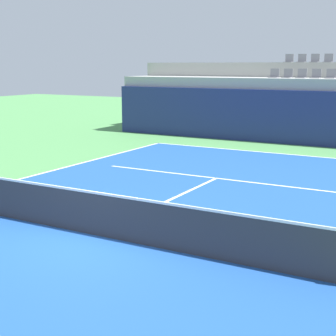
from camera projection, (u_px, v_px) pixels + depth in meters
name	position (u px, v px, depth m)	size (l,w,h in m)	color
ground_plane	(95.00, 235.00, 10.92)	(80.00, 80.00, 0.00)	#4C8C4C
court_surface	(95.00, 235.00, 10.92)	(11.00, 24.00, 0.01)	#1E4C99
baseline_far	(271.00, 153.00, 21.12)	(11.00, 0.10, 0.00)	white
service_line_far	(216.00, 178.00, 16.38)	(8.26, 0.10, 0.00)	white
centre_service_line	(168.00, 201.00, 13.65)	(0.10, 6.40, 0.00)	white
back_wall	(291.00, 117.00, 23.29)	(18.67, 0.30, 2.48)	navy
stands_tier_lower	(299.00, 110.00, 24.39)	(18.67, 2.40, 3.00)	#9E9E99
stands_tier_upper	(312.00, 99.00, 26.36)	(18.67, 2.40, 3.74)	#9E9E99
seating_row_lower	(302.00, 75.00, 24.14)	(3.15, 0.44, 0.44)	slate
seating_row_upper	(315.00, 60.00, 26.04)	(3.15, 0.44, 0.44)	slate
tennis_net	(94.00, 213.00, 10.82)	(11.08, 0.08, 1.07)	black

